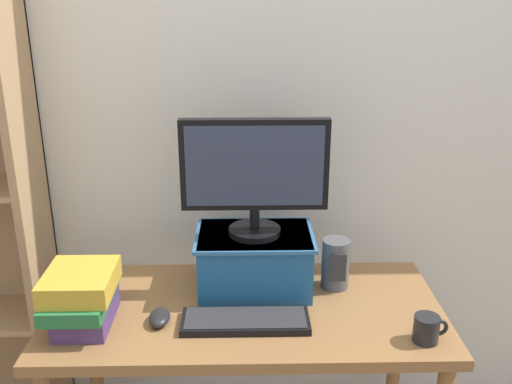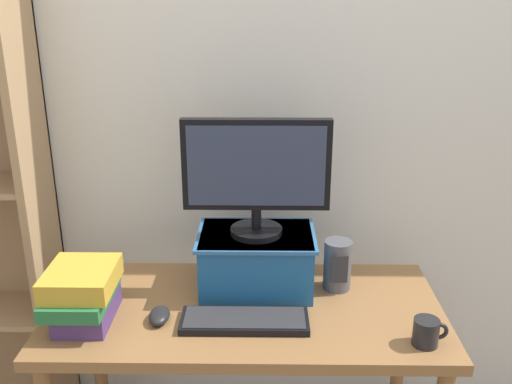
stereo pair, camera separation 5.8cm
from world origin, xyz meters
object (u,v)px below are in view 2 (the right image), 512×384
at_px(keyboard, 244,321).
at_px(computer_mouse, 159,315).
at_px(computer_monitor, 256,172).
at_px(book_stack, 83,293).
at_px(riser_box, 256,259).
at_px(coffee_mug, 427,332).
at_px(desk, 246,330).
at_px(desk_speaker, 337,265).

bearing_deg(keyboard, computer_mouse, 176.52).
distance_m(computer_monitor, book_stack, 0.65).
relative_size(riser_box, computer_mouse, 3.76).
bearing_deg(riser_box, coffee_mug, -33.99).
xyz_separation_m(desk, riser_box, (0.03, 0.13, 0.19)).
bearing_deg(computer_monitor, riser_box, 90.00).
bearing_deg(keyboard, riser_box, 81.85).
height_order(desk, riser_box, riser_box).
distance_m(keyboard, book_stack, 0.50).
bearing_deg(book_stack, desk_speaker, 14.90).
bearing_deg(book_stack, desk, 10.18).
relative_size(desk, computer_mouse, 12.08).
distance_m(riser_box, computer_mouse, 0.38).
bearing_deg(desk, computer_mouse, -161.39).
relative_size(riser_box, book_stack, 1.46).
xyz_separation_m(keyboard, desk_speaker, (0.31, 0.23, 0.07)).
distance_m(desk, book_stack, 0.53).
distance_m(computer_mouse, coffee_mug, 0.79).
bearing_deg(computer_mouse, computer_monitor, 36.20).
xyz_separation_m(keyboard, computer_mouse, (-0.26, 0.02, 0.01)).
relative_size(desk, desk_speaker, 7.27).
relative_size(desk, coffee_mug, 12.43).
distance_m(book_stack, desk_speaker, 0.82).
height_order(riser_box, coffee_mug, riser_box).
bearing_deg(riser_box, keyboard, -98.15).
bearing_deg(coffee_mug, computer_mouse, 171.79).
xyz_separation_m(computer_mouse, book_stack, (-0.23, 0.00, 0.08)).
xyz_separation_m(keyboard, book_stack, (-0.49, 0.02, 0.08)).
bearing_deg(coffee_mug, book_stack, 173.60).
height_order(keyboard, book_stack, book_stack).
distance_m(desk, keyboard, 0.15).
height_order(keyboard, computer_mouse, computer_mouse).
xyz_separation_m(computer_monitor, computer_mouse, (-0.29, -0.22, -0.39)).
bearing_deg(computer_mouse, desk, 18.61).
bearing_deg(computer_monitor, desk_speaker, -0.79).
bearing_deg(riser_box, book_stack, -157.44).
bearing_deg(desk_speaker, riser_box, 178.90).
xyz_separation_m(desk, desk_speaker, (0.31, 0.12, 0.18)).
bearing_deg(computer_mouse, riser_box, 36.39).
relative_size(computer_mouse, desk_speaker, 0.60).
distance_m(book_stack, coffee_mug, 1.02).
bearing_deg(coffee_mug, desk_speaker, 123.70).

